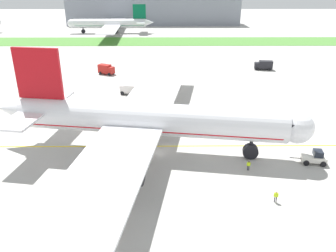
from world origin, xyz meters
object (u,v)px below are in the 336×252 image
object	(u,v)px
parked_airliner_far_centre	(111,24)
ground_crew_wingwalker_starboard	(276,196)
ground_crew_wingwalker_port	(249,165)
service_truck_fuel_bowser	(264,65)
airliner_foreground	(145,120)
service_truck_baggage_loader	(130,89)
service_truck_catering_van	(106,69)
ground_crew_marshaller_front	(60,208)
pushback_tug	(314,157)

from	to	relation	value
parked_airliner_far_centre	ground_crew_wingwalker_starboard	bearing A→B (deg)	-74.04
ground_crew_wingwalker_starboard	parked_airliner_far_centre	xyz separation A→B (m)	(-43.85, 153.37, 4.06)
ground_crew_wingwalker_port	service_truck_fuel_bowser	xyz separation A→B (m)	(19.30, 63.27, 0.58)
airliner_foreground	ground_crew_wingwalker_port	size ratio (longest dim) A/B	51.71
ground_crew_wingwalker_starboard	service_truck_fuel_bowser	xyz separation A→B (m)	(17.53, 71.40, 0.56)
service_truck_baggage_loader	service_truck_catering_van	size ratio (longest dim) A/B	0.94
ground_crew_marshaller_front	ground_crew_wingwalker_starboard	distance (m)	27.82
ground_crew_wingwalker_port	ground_crew_marshaller_front	distance (m)	28.03
ground_crew_marshaller_front	service_truck_baggage_loader	distance (m)	48.76
airliner_foreground	ground_crew_wingwalker_starboard	bearing A→B (deg)	-39.44
service_truck_fuel_bowser	parked_airliner_far_centre	bearing A→B (deg)	126.83
ground_crew_wingwalker_starboard	service_truck_baggage_loader	bearing A→B (deg)	117.23
pushback_tug	ground_crew_wingwalker_port	world-z (taller)	pushback_tug
service_truck_catering_van	parked_airliner_far_centre	bearing A→B (deg)	97.15
service_truck_baggage_loader	parked_airliner_far_centre	bearing A→B (deg)	100.63
ground_crew_wingwalker_starboard	parked_airliner_far_centre	distance (m)	159.57
ground_crew_wingwalker_starboard	service_truck_baggage_loader	world-z (taller)	service_truck_baggage_loader
pushback_tug	ground_crew_marshaller_front	bearing A→B (deg)	-160.72
airliner_foreground	service_truck_baggage_loader	bearing A→B (deg)	100.39
pushback_tug	parked_airliner_far_centre	world-z (taller)	parked_airliner_far_centre
airliner_foreground	ground_crew_wingwalker_starboard	size ratio (longest dim) A/B	51.04
pushback_tug	service_truck_baggage_loader	bearing A→B (deg)	132.85
ground_crew_wingwalker_starboard	service_truck_fuel_bowser	distance (m)	73.53
parked_airliner_far_centre	ground_crew_wingwalker_port	bearing A→B (deg)	-73.84
ground_crew_wingwalker_port	service_truck_fuel_bowser	distance (m)	66.15
ground_crew_wingwalker_port	service_truck_fuel_bowser	bearing A→B (deg)	73.03
ground_crew_marshaller_front	parked_airliner_far_centre	distance (m)	156.75
pushback_tug	parked_airliner_far_centre	bearing A→B (deg)	110.41
ground_crew_marshaller_front	parked_airliner_far_centre	size ratio (longest dim) A/B	0.02
service_truck_fuel_bowser	service_truck_catering_van	xyz separation A→B (m)	(-50.43, -5.39, 0.05)
service_truck_fuel_bowser	ground_crew_marshaller_front	bearing A→B (deg)	-121.47
airliner_foreground	service_truck_baggage_loader	size ratio (longest dim) A/B	16.83
ground_crew_marshaller_front	ground_crew_wingwalker_starboard	xyz separation A→B (m)	(27.71, 2.50, -0.02)
airliner_foreground	service_truck_baggage_loader	xyz separation A→B (m)	(-5.74, 31.31, -4.42)
service_truck_catering_van	ground_crew_marshaller_front	bearing A→B (deg)	-85.67
service_truck_fuel_bowser	parked_airliner_far_centre	xyz separation A→B (m)	(-61.38, 81.96, 3.50)
service_truck_baggage_loader	service_truck_catering_van	bearing A→B (deg)	114.73
airliner_foreground	ground_crew_wingwalker_port	xyz separation A→B (m)	(16.21, -6.65, -4.83)
service_truck_baggage_loader	ground_crew_wingwalker_starboard	bearing A→B (deg)	-62.77
airliner_foreground	service_truck_catering_van	xyz separation A→B (m)	(-14.92, 51.23, -4.21)
ground_crew_marshaller_front	service_truck_fuel_bowser	size ratio (longest dim) A/B	0.29
ground_crew_marshaller_front	service_truck_baggage_loader	bearing A→B (deg)	85.32
parked_airliner_far_centre	service_truck_fuel_bowser	bearing A→B (deg)	-53.17
pushback_tug	service_truck_catering_van	xyz separation A→B (m)	(-42.24, 55.56, 0.63)
parked_airliner_far_centre	pushback_tug	bearing A→B (deg)	-69.59
pushback_tug	ground_crew_wingwalker_starboard	bearing A→B (deg)	-131.76
ground_crew_wingwalker_starboard	ground_crew_marshaller_front	bearing A→B (deg)	-174.84
service_truck_baggage_loader	ground_crew_wingwalker_port	bearing A→B (deg)	-59.96
ground_crew_marshaller_front	service_truck_catering_van	size ratio (longest dim) A/B	0.32
ground_crew_marshaller_front	service_truck_fuel_bowser	world-z (taller)	service_truck_fuel_bowser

